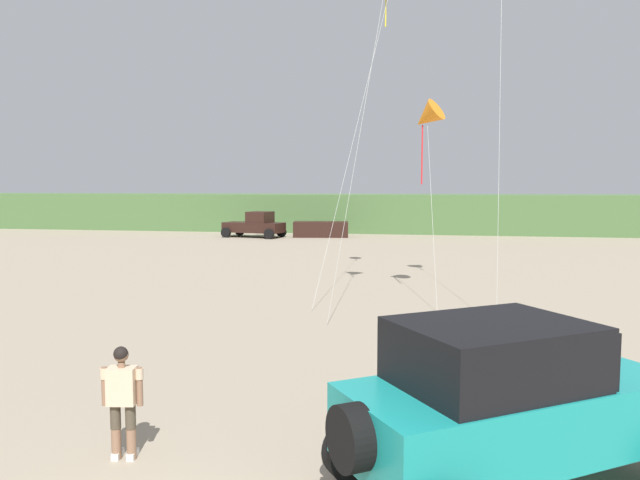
% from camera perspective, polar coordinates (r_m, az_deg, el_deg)
% --- Properties ---
extents(dune_ridge, '(90.00, 8.39, 3.19)m').
position_cam_1_polar(dune_ridge, '(54.30, 2.21, 2.62)').
color(dune_ridge, '#4C703D').
rests_on(dune_ridge, ground_plane).
extents(jeep, '(4.93, 4.40, 2.26)m').
position_cam_1_polar(jeep, '(8.39, 17.27, -14.28)').
color(jeep, teal).
rests_on(jeep, ground_plane).
extents(person_watching, '(0.62, 0.35, 1.67)m').
position_cam_1_polar(person_watching, '(9.46, -18.04, -13.75)').
color(person_watching, '#8C664C').
rests_on(person_watching, ground_plane).
extents(distant_pickup, '(4.89, 3.23, 1.98)m').
position_cam_1_polar(distant_pickup, '(46.92, -6.09, 1.40)').
color(distant_pickup, black).
rests_on(distant_pickup, ground_plane).
extents(distant_sedan, '(4.40, 2.28, 1.20)m').
position_cam_1_polar(distant_sedan, '(46.93, 0.08, 1.02)').
color(distant_sedan, black).
rests_on(distant_sedan, ground_plane).
extents(kite_yellow_diamond, '(1.45, 3.12, 6.97)m').
position_cam_1_polar(kite_yellow_diamond, '(21.63, 10.01, 11.26)').
color(kite_yellow_diamond, orange).
rests_on(kite_yellow_diamond, ground_plane).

